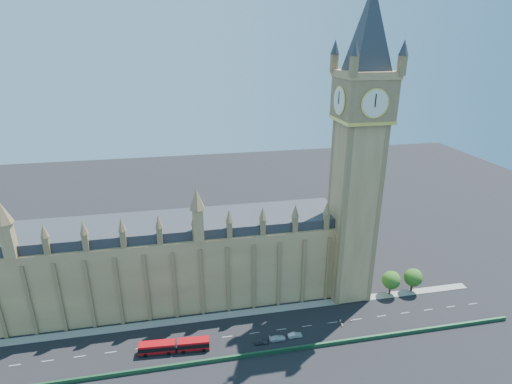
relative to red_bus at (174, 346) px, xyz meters
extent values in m
plane|color=black|center=(18.82, 2.90, -1.70)|extent=(400.00, 400.00, 0.00)
cube|color=#9A764A|center=(-6.18, 24.90, 10.80)|extent=(120.00, 20.00, 25.00)
cube|color=#2D3035|center=(-6.18, 24.90, 24.80)|extent=(120.00, 18.00, 3.00)
cube|color=#9A764A|center=(56.82, 16.90, 27.30)|extent=(12.00, 12.00, 58.00)
cube|color=olive|center=(56.82, 16.90, 62.30)|extent=(14.00, 14.00, 12.00)
cylinder|color=silver|center=(56.82, 9.75, 62.30)|extent=(7.20, 0.30, 7.20)
cube|color=#9A764A|center=(56.82, 16.90, 69.30)|extent=(14.50, 14.50, 2.00)
cube|color=#1E4C2D|center=(18.82, -6.10, -1.10)|extent=(160.00, 0.60, 1.20)
cube|color=gray|center=(18.82, 12.40, -1.62)|extent=(160.00, 3.00, 0.16)
cylinder|color=#382619|center=(70.82, 12.90, 0.30)|extent=(0.70, 0.70, 4.00)
sphere|color=#265316|center=(70.82, 12.90, 3.80)|extent=(6.00, 6.00, 6.00)
sphere|color=#265316|center=(71.62, 13.20, 4.40)|extent=(4.38, 4.38, 4.38)
cylinder|color=#382619|center=(78.82, 12.90, 0.30)|extent=(0.70, 0.70, 4.00)
sphere|color=#265316|center=(78.82, 12.90, 3.80)|extent=(6.00, 6.00, 6.00)
sphere|color=#265316|center=(79.62, 13.20, 4.40)|extent=(4.38, 4.38, 4.38)
cube|color=#AD0B10|center=(-4.59, 0.31, -0.09)|extent=(9.81, 3.32, 3.22)
cube|color=#AD0B10|center=(5.15, -0.35, -0.09)|extent=(8.74, 3.25, 3.22)
cube|color=black|center=(-4.59, 0.31, 0.30)|extent=(9.87, 3.38, 1.22)
cube|color=black|center=(5.15, -0.35, 0.30)|extent=(8.80, 3.30, 1.22)
cylinder|color=black|center=(0.01, 0.00, -0.25)|extent=(1.01, 2.63, 2.57)
cylinder|color=black|center=(-7.76, -0.82, -1.16)|extent=(1.09, 0.39, 1.07)
cylinder|color=black|center=(-7.58, 1.85, -1.16)|extent=(1.09, 0.39, 1.07)
cylinder|color=black|center=(-1.60, -1.24, -1.16)|extent=(1.09, 0.39, 1.07)
cylinder|color=black|center=(-1.42, 1.44, -1.16)|extent=(1.09, 0.39, 1.07)
cylinder|color=black|center=(2.32, -1.50, -1.16)|extent=(1.09, 0.39, 1.07)
cylinder|color=black|center=(2.50, 1.18, -1.16)|extent=(1.09, 0.39, 1.07)
cylinder|color=black|center=(7.80, -1.87, -1.16)|extent=(1.09, 0.39, 1.07)
cylinder|color=black|center=(7.98, 0.81, -1.16)|extent=(1.09, 0.39, 1.07)
imported|color=#42454A|center=(23.80, -1.71, -1.06)|extent=(3.83, 1.70, 1.28)
imported|color=#B6BABF|center=(33.90, -0.99, -1.03)|extent=(4.07, 1.52, 1.33)
imported|color=silver|center=(28.63, -1.28, -1.01)|extent=(4.71, 1.93, 1.36)
cube|color=black|center=(49.06, 1.30, -1.67)|extent=(0.48, 0.48, 0.04)
cone|color=#EE5D0C|center=(49.06, 1.30, -1.32)|extent=(0.52, 0.52, 0.75)
cylinder|color=white|center=(49.06, 1.30, -1.21)|extent=(0.37, 0.37, 0.13)
cube|color=black|center=(48.93, 0.53, -1.67)|extent=(0.52, 0.52, 0.04)
cone|color=#E8580C|center=(48.93, 0.53, -1.32)|extent=(0.58, 0.58, 0.75)
cylinder|color=white|center=(48.93, 0.53, -1.22)|extent=(0.36, 0.36, 0.13)
cube|color=black|center=(49.27, 2.82, -1.67)|extent=(0.51, 0.51, 0.05)
cone|color=orange|center=(49.27, 2.82, -1.30)|extent=(0.56, 0.56, 0.79)
cylinder|color=white|center=(49.27, 2.82, -1.19)|extent=(0.38, 0.38, 0.14)
cube|color=black|center=(52.46, 2.18, -1.67)|extent=(0.45, 0.45, 0.04)
cone|color=#FF410D|center=(52.46, 2.18, -1.33)|extent=(0.49, 0.49, 0.72)
cylinder|color=white|center=(52.46, 2.18, -1.23)|extent=(0.35, 0.35, 0.12)
camera|label=1|loc=(5.15, -89.42, 77.68)|focal=28.00mm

